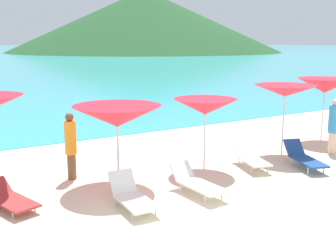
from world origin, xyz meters
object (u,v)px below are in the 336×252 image
at_px(umbrella_6, 325,86).
at_px(beachgoer_4, 334,125).
at_px(lounge_chair_3, 132,196).
at_px(beachgoer_3, 71,144).
at_px(lounge_chair_7, 197,182).
at_px(umbrella_4, 205,107).
at_px(umbrella_3, 117,116).
at_px(lounge_chair_4, 250,157).
at_px(lounge_chair_0, 9,198).
at_px(umbrella_5, 285,91).
at_px(lounge_chair_5, 304,157).

bearing_deg(umbrella_6, beachgoer_4, -131.02).
height_order(umbrella_6, lounge_chair_3, umbrella_6).
height_order(beachgoer_3, beachgoer_4, beachgoer_4).
bearing_deg(lounge_chair_3, beachgoer_3, 103.32).
relative_size(umbrella_6, lounge_chair_7, 1.39).
bearing_deg(umbrella_4, umbrella_3, 178.11).
bearing_deg(lounge_chair_4, lounge_chair_7, -143.15).
distance_m(umbrella_4, lounge_chair_0, 5.60).
bearing_deg(umbrella_6, umbrella_5, -166.08).
relative_size(lounge_chair_3, lounge_chair_5, 0.89).
bearing_deg(umbrella_6, lounge_chair_0, -176.12).
distance_m(lounge_chair_7, beachgoer_3, 3.51).
height_order(umbrella_4, lounge_chair_7, umbrella_4).
relative_size(umbrella_3, umbrella_6, 1.07).
distance_m(umbrella_6, lounge_chair_7, 7.73).
xyz_separation_m(umbrella_5, beachgoer_3, (-6.64, 1.13, -1.12)).
distance_m(lounge_chair_0, beachgoer_4, 10.03).
xyz_separation_m(umbrella_5, umbrella_6, (2.77, 0.69, -0.05)).
bearing_deg(lounge_chair_7, beachgoer_3, 126.29).
height_order(umbrella_6, lounge_chair_5, umbrella_6).
bearing_deg(lounge_chair_7, umbrella_3, 125.02).
bearing_deg(umbrella_4, umbrella_5, -0.57).
relative_size(lounge_chair_4, beachgoer_4, 0.94).
bearing_deg(lounge_chair_3, umbrella_5, 15.85).
bearing_deg(beachgoer_4, umbrella_6, 36.11).
bearing_deg(lounge_chair_5, beachgoer_4, 35.25).
distance_m(umbrella_4, lounge_chair_4, 2.03).
bearing_deg(lounge_chair_0, beachgoer_3, 16.24).
distance_m(umbrella_3, umbrella_6, 8.53).
xyz_separation_m(umbrella_3, beachgoer_4, (7.26, -0.87, -0.82)).
relative_size(umbrella_3, lounge_chair_3, 1.55).
xyz_separation_m(umbrella_3, lounge_chair_4, (3.89, -0.65, -1.47)).
relative_size(umbrella_6, lounge_chair_5, 1.28).
bearing_deg(umbrella_6, lounge_chair_7, -162.95).
bearing_deg(lounge_chair_7, umbrella_4, 45.73).
relative_size(umbrella_5, lounge_chair_7, 1.37).
xyz_separation_m(umbrella_6, lounge_chair_4, (-4.62, -1.22, -1.72)).
xyz_separation_m(umbrella_3, umbrella_6, (8.51, 0.57, 0.25)).
relative_size(lounge_chair_5, beachgoer_4, 0.99).
bearing_deg(lounge_chair_4, umbrella_6, 30.73).
relative_size(lounge_chair_7, beachgoer_4, 0.92).
xyz_separation_m(umbrella_3, lounge_chair_7, (1.30, -1.64, -1.48)).
relative_size(umbrella_6, beachgoer_3, 1.28).
bearing_deg(lounge_chair_0, lounge_chair_4, -21.23).
relative_size(umbrella_4, beachgoer_4, 1.13).
height_order(lounge_chair_4, beachgoer_3, beachgoer_3).
bearing_deg(umbrella_6, umbrella_3, -176.18).
xyz_separation_m(lounge_chair_3, lounge_chair_5, (5.64, 0.12, 0.02)).
height_order(umbrella_4, lounge_chair_3, umbrella_4).
bearing_deg(lounge_chair_0, umbrella_4, -16.13).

